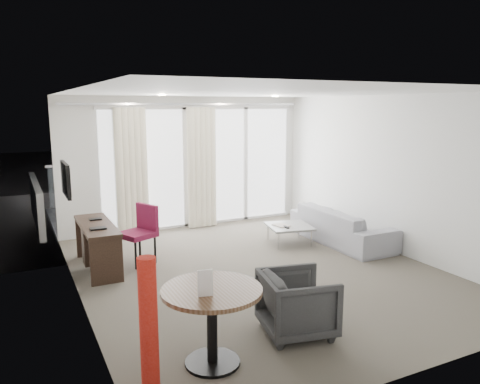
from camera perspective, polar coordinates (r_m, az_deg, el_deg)
name	(u,v)px	position (r m, az deg, el deg)	size (l,w,h in m)	color
floor	(258,271)	(7.04, 2.20, -9.65)	(5.00, 6.00, 0.00)	#514B40
ceiling	(259,93)	(6.61, 2.36, 12.02)	(5.00, 6.00, 0.00)	white
wall_left	(76,201)	(5.94, -19.41, -1.00)	(0.00, 6.00, 2.60)	silver
wall_right	(390,174)	(8.19, 17.85, 2.10)	(0.00, 6.00, 2.60)	silver
wall_front	(424,237)	(4.37, 21.50, -5.13)	(5.00, 0.00, 2.60)	silver
window_panel	(201,167)	(9.52, -4.76, 3.08)	(4.00, 0.02, 2.38)	white
window_frame	(201,167)	(9.51, -4.72, 3.07)	(4.10, 0.06, 2.44)	white
curtain_left	(132,172)	(8.94, -13.04, 2.36)	(0.60, 0.20, 2.38)	beige
curtain_right	(202,168)	(9.35, -4.67, 2.95)	(0.60, 0.20, 2.38)	beige
curtain_track	(189,104)	(9.18, -6.26, 10.60)	(4.80, 0.04, 0.04)	#B2B2B7
downlight_a	(162,95)	(7.74, -9.49, 11.59)	(0.12, 0.12, 0.02)	#FFE0B2
downlight_b	(275,96)	(8.59, 4.31, 11.58)	(0.12, 0.12, 0.02)	#FFE0B2
desk	(98,247)	(7.35, -16.95, -6.39)	(0.46, 1.47, 0.69)	black
tv	(66,179)	(7.36, -20.50, 1.45)	(0.05, 0.80, 0.50)	black
desk_chair	(137,235)	(7.41, -12.42, -5.14)	(0.50, 0.47, 0.91)	maroon
round_table	(212,327)	(4.57, -3.42, -16.06)	(0.95, 0.95, 0.76)	#503622
menu_card	(205,300)	(4.27, -4.24, -13.01)	(0.13, 0.02, 0.24)	white
red_lamp	(149,329)	(4.07, -11.05, -16.09)	(0.25, 0.25, 1.23)	#AF1D13
tub_armchair	(297,304)	(5.17, 7.02, -13.34)	(0.72, 0.74, 0.68)	#2A2A2A
coffee_table	(289,234)	(8.40, 6.01, -5.16)	(0.73, 0.73, 0.33)	gray
remote	(286,226)	(8.19, 5.65, -4.14)	(0.05, 0.18, 0.02)	black
magazine	(281,224)	(8.32, 5.05, -3.90)	(0.20, 0.26, 0.01)	gray
sofa	(342,225)	(8.58, 12.28, -4.00)	(2.12, 0.83, 0.62)	gray
terrace_slab	(178,212)	(11.15, -7.54, -2.47)	(5.60, 3.00, 0.12)	#4D4D50
rattan_chair_a	(194,196)	(10.72, -5.67, -0.43)	(0.55, 0.55, 0.80)	brown
rattan_chair_b	(237,190)	(11.18, -0.41, 0.30)	(0.61, 0.61, 0.89)	brown
rattan_table	(230,199)	(10.93, -1.20, -0.82)	(0.56, 0.56, 0.56)	brown
balustrade	(160,180)	(12.40, -9.77, 1.42)	(5.50, 0.06, 1.05)	#B2B2B7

